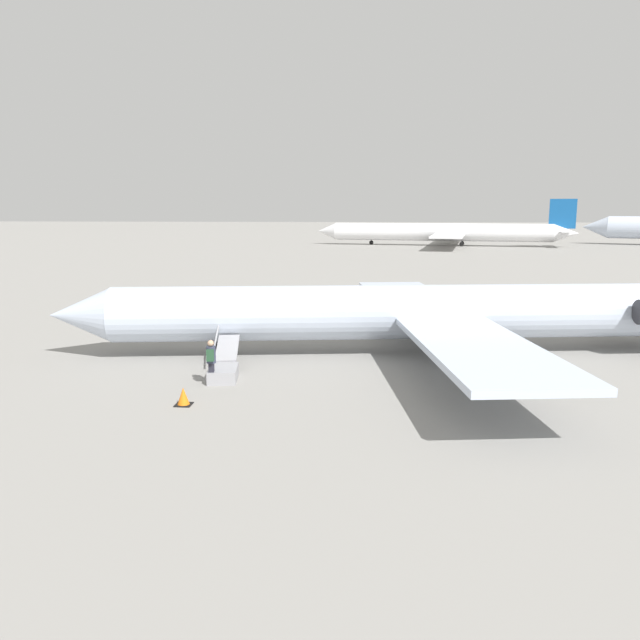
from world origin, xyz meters
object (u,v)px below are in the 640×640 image
Objects in this scene: boarding_stairs at (224,368)px; airplane_far_right at (445,232)px; passenger at (211,359)px; airplane_main at (426,311)px.

airplane_far_right is at bearing -19.64° from boarding_stairs.
passenger is (0.21, 1.14, 0.63)m from boarding_stairs.
airplane_main reaches higher than boarding_stairs.
airplane_main is 88.70m from airplane_far_right.
boarding_stairs is 2.37× the size of passenger.
boarding_stairs is (8.35, 5.09, -1.60)m from airplane_main.
boarding_stairs is (18.29, 93.23, -2.13)m from airplane_far_right.
airplane_far_right is 96.17m from passenger.
airplane_main is 10.63m from passenger.
airplane_far_right reaches higher than boarding_stairs.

